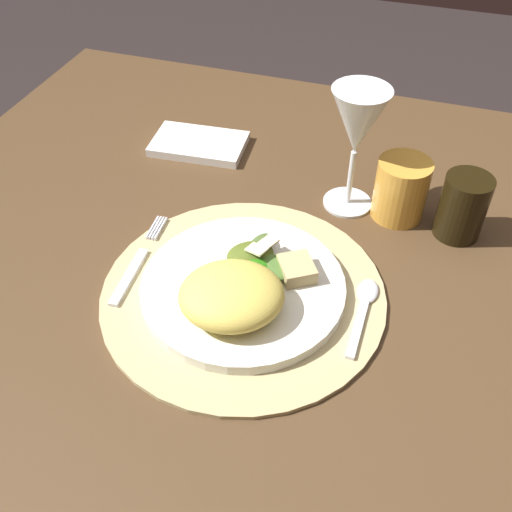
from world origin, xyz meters
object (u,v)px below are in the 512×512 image
object	(u,v)px
fork	(137,263)
amber_tumbler	(401,189)
wine_glass	(358,126)
dinner_plate	(243,287)
dark_tumbler	(463,207)
dining_table	(303,329)
napkin	(199,144)
spoon	(364,303)

from	to	relation	value
fork	amber_tumbler	world-z (taller)	amber_tumbler
wine_glass	fork	bearing A→B (deg)	-136.99
dinner_plate	wine_glass	bearing A→B (deg)	68.65
fork	dark_tumbler	world-z (taller)	dark_tumbler
dining_table	fork	xyz separation A→B (m)	(-0.20, -0.10, 0.17)
wine_glass	dark_tumbler	bearing A→B (deg)	-6.23
napkin	amber_tumbler	world-z (taller)	amber_tumbler
spoon	dinner_plate	bearing A→B (deg)	-170.64
fork	spoon	xyz separation A→B (m)	(0.29, 0.02, -0.00)
dining_table	fork	bearing A→B (deg)	-152.94
fork	napkin	xyz separation A→B (m)	(-0.03, 0.28, -0.00)
dinner_plate	dark_tumbler	size ratio (longest dim) A/B	2.76
dark_tumbler	wine_glass	bearing A→B (deg)	173.77
fork	spoon	size ratio (longest dim) A/B	1.33
amber_tumbler	spoon	bearing A→B (deg)	-93.15
napkin	fork	bearing A→B (deg)	-84.02
dining_table	wine_glass	bearing A→B (deg)	76.10
amber_tumbler	fork	bearing A→B (deg)	-144.69
dining_table	dark_tumbler	size ratio (longest dim) A/B	13.31
amber_tumbler	dining_table	bearing A→B (deg)	-131.88
dinner_plate	spoon	distance (m)	0.15
spoon	fork	bearing A→B (deg)	-175.82
spoon	dark_tumbler	world-z (taller)	dark_tumbler
wine_glass	amber_tumbler	size ratio (longest dim) A/B	2.07
dining_table	dinner_plate	xyz separation A→B (m)	(-0.06, -0.11, 0.18)
fork	spoon	distance (m)	0.29
dining_table	dinner_plate	size ratio (longest dim) A/B	4.83
fork	spoon	bearing A→B (deg)	4.18
dining_table	spoon	size ratio (longest dim) A/B	9.46
wine_glass	dark_tumbler	size ratio (longest dim) A/B	2.00
wine_glass	dark_tumbler	world-z (taller)	wine_glass
napkin	dark_tumbler	bearing A→B (deg)	-11.75
spoon	dining_table	bearing A→B (deg)	136.82
fork	dark_tumbler	distance (m)	0.43
spoon	amber_tumbler	distance (m)	0.19
dining_table	spoon	world-z (taller)	spoon
fork	wine_glass	world-z (taller)	wine_glass
dinner_plate	wine_glass	size ratio (longest dim) A/B	1.38
dining_table	wine_glass	size ratio (longest dim) A/B	6.66
fork	napkin	size ratio (longest dim) A/B	1.13
wine_glass	amber_tumbler	distance (m)	0.11
spoon	napkin	xyz separation A→B (m)	(-0.32, 0.26, -0.00)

